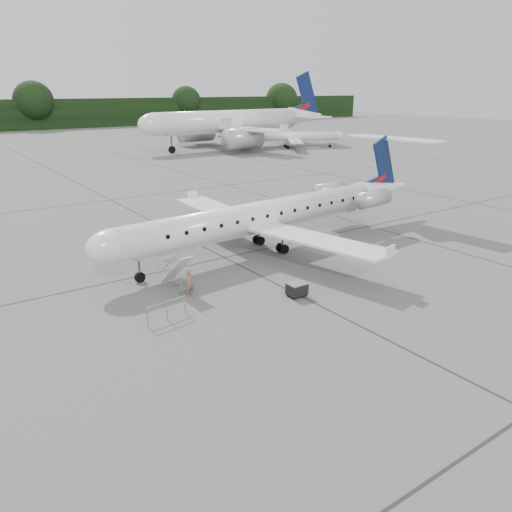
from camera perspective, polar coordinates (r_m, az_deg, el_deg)
ground at (r=30.28m, az=10.91°, el=-2.71°), size 320.00×320.00×0.00m
main_regional_jet at (r=34.05m, az=0.44°, el=6.21°), size 29.01×22.01×7.04m
airstair at (r=28.43m, az=-9.13°, el=-1.66°), size 1.06×2.54×2.21m
passenger at (r=27.44m, az=-7.59°, el=-3.10°), size 0.63×0.49×1.53m
safety_railing at (r=24.91m, az=-10.13°, el=-6.23°), size 2.19×0.40×1.00m
baggage_cart at (r=27.39m, az=4.70°, el=-3.78°), size 1.00×0.82×0.86m
bg_narrowbody at (r=96.04m, az=-3.13°, el=16.31°), size 39.87×29.53×13.89m
bg_regional_right at (r=96.99m, az=4.04°, el=13.97°), size 27.75×25.01×5.97m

